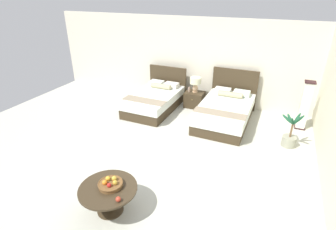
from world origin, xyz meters
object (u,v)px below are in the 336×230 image
object	(u,v)px
table_lamp	(195,82)
potted_palm	(290,137)
vase	(189,89)
bed_near_window	(155,100)
floor_lamp_corner	(305,106)
fruit_bowl	(111,184)
bed_near_corner	(225,111)
coffee_table	(108,193)
loose_apple	(118,199)
nightstand	(194,99)

from	to	relation	value
table_lamp	potted_palm	size ratio (longest dim) A/B	0.50
vase	bed_near_window	bearing A→B (deg)	-147.18
table_lamp	floor_lamp_corner	xyz separation A→B (m)	(3.00, -0.22, -0.15)
floor_lamp_corner	table_lamp	bearing A→B (deg)	175.72
bed_near_window	fruit_bowl	size ratio (longest dim) A/B	5.22
bed_near_corner	coffee_table	xyz separation A→B (m)	(-1.02, -4.01, 0.07)
table_lamp	loose_apple	world-z (taller)	table_lamp
fruit_bowl	vase	bearing A→B (deg)	93.14
table_lamp	vase	distance (m)	0.29
bed_near_window	table_lamp	xyz separation A→B (m)	(1.05, 0.63, 0.50)
fruit_bowl	loose_apple	world-z (taller)	fruit_bowl
fruit_bowl	potted_palm	size ratio (longest dim) A/B	0.44
nightstand	table_lamp	xyz separation A→B (m)	(0.00, 0.02, 0.55)
bed_near_corner	potted_palm	xyz separation A→B (m)	(1.65, -0.68, -0.05)
coffee_table	vase	bearing A→B (deg)	92.84
floor_lamp_corner	potted_palm	world-z (taller)	floor_lamp_corner
floor_lamp_corner	nightstand	bearing A→B (deg)	176.10
nightstand	floor_lamp_corner	bearing A→B (deg)	-3.90
vase	coffee_table	xyz separation A→B (m)	(0.23, -4.57, -0.18)
bed_near_window	nightstand	xyz separation A→B (m)	(1.05, 0.61, -0.05)
bed_near_corner	fruit_bowl	distance (m)	4.09
nightstand	coffee_table	size ratio (longest dim) A/B	0.61
bed_near_window	bed_near_corner	distance (m)	2.13
bed_near_window	vase	xyz separation A→B (m)	(0.88, 0.57, 0.27)
table_lamp	coffee_table	size ratio (longest dim) A/B	0.49
bed_near_window	table_lamp	world-z (taller)	bed_near_window
bed_near_window	coffee_table	world-z (taller)	bed_near_window
table_lamp	coffee_table	distance (m)	4.65
bed_near_corner	table_lamp	size ratio (longest dim) A/B	4.90
table_lamp	potted_palm	world-z (taller)	table_lamp
vase	potted_palm	world-z (taller)	potted_palm
fruit_bowl	bed_near_window	bearing A→B (deg)	105.97
table_lamp	loose_apple	xyz separation A→B (m)	(0.37, -4.82, -0.27)
bed_near_window	bed_near_corner	xyz separation A→B (m)	(2.13, 0.00, 0.02)
coffee_table	potted_palm	size ratio (longest dim) A/B	1.03
floor_lamp_corner	fruit_bowl	bearing A→B (deg)	-123.80
table_lamp	bed_near_corner	bearing A→B (deg)	-30.09
vase	potted_palm	bearing A→B (deg)	-23.24
vase	floor_lamp_corner	distance (m)	3.17
table_lamp	vase	bearing A→B (deg)	-160.62
bed_near_corner	floor_lamp_corner	bearing A→B (deg)	11.84
bed_near_window	loose_apple	bearing A→B (deg)	-71.18
coffee_table	loose_apple	xyz separation A→B (m)	(0.32, -0.18, 0.14)
bed_near_corner	coffee_table	size ratio (longest dim) A/B	2.39
loose_apple	potted_palm	distance (m)	4.24
nightstand	potted_palm	world-z (taller)	potted_palm
bed_near_window	coffee_table	bearing A→B (deg)	-74.51
coffee_table	floor_lamp_corner	world-z (taller)	floor_lamp_corner
vase	fruit_bowl	size ratio (longest dim) A/B	0.38
nightstand	fruit_bowl	xyz separation A→B (m)	(0.08, -4.56, 0.29)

